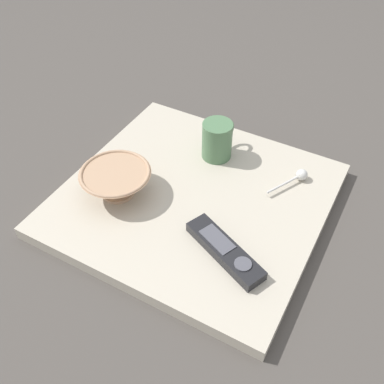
{
  "coord_description": "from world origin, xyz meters",
  "views": [
    {
      "loc": [
        -0.35,
        0.64,
        0.76
      ],
      "look_at": [
        -0.0,
        0.01,
        0.05
      ],
      "focal_mm": 41.64,
      "sensor_mm": 36.0,
      "label": 1
    }
  ],
  "objects": [
    {
      "name": "ground_plane",
      "position": [
        0.0,
        0.0,
        0.0
      ],
      "size": [
        6.0,
        6.0,
        0.0
      ],
      "primitive_type": "plane",
      "color": "#47423D"
    },
    {
      "name": "table",
      "position": [
        0.0,
        0.0,
        0.02
      ],
      "size": [
        0.58,
        0.56,
        0.03
      ],
      "color": "#B7AD99",
      "rests_on": "ground"
    },
    {
      "name": "cereal_bowl",
      "position": [
        0.16,
        0.08,
        0.07
      ],
      "size": [
        0.16,
        0.16,
        0.07
      ],
      "color": "tan",
      "rests_on": "table"
    },
    {
      "name": "coffee_mug",
      "position": [
        0.02,
        -0.15,
        0.08
      ],
      "size": [
        0.07,
        0.11,
        0.1
      ],
      "color": "#4C724C",
      "rests_on": "table"
    },
    {
      "name": "teaspoon",
      "position": [
        -0.2,
        -0.16,
        0.05
      ],
      "size": [
        0.07,
        0.11,
        0.03
      ],
      "color": "silver",
      "rests_on": "table"
    },
    {
      "name": "tv_remote_near",
      "position": [
        -0.14,
        0.12,
        0.04
      ],
      "size": [
        0.2,
        0.13,
        0.03
      ],
      "color": "black",
      "rests_on": "table"
    }
  ]
}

